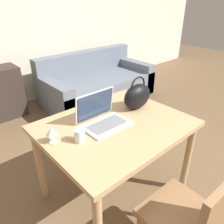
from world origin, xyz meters
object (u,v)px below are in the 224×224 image
(chair, at_px, (193,217))
(couch, at_px, (97,84))
(wine_glass, at_px, (52,132))
(laptop, at_px, (101,115))
(handbag, at_px, (137,96))
(drinking_glass, at_px, (80,136))

(chair, relative_size, couch, 0.44)
(couch, height_order, wine_glass, wine_glass)
(chair, bearing_deg, laptop, 91.88)
(wine_glass, bearing_deg, chair, -64.81)
(handbag, bearing_deg, drinking_glass, -172.78)
(couch, xyz_separation_m, drinking_glass, (-1.61, -1.85, 0.54))
(laptop, distance_m, drinking_glass, 0.30)
(chair, relative_size, wine_glass, 7.10)
(couch, relative_size, drinking_glass, 20.42)
(laptop, bearing_deg, couch, 52.86)
(laptop, bearing_deg, handbag, -1.80)
(chair, distance_m, couch, 2.96)
(couch, height_order, handbag, handbag)
(drinking_glass, relative_size, wine_glass, 0.79)
(drinking_glass, bearing_deg, laptop, 19.84)
(chair, relative_size, handbag, 2.89)
(drinking_glass, relative_size, handbag, 0.32)
(chair, distance_m, drinking_glass, 0.89)
(couch, xyz_separation_m, handbag, (-0.92, -1.77, 0.61))
(chair, xyz_separation_m, laptop, (0.00, 0.88, 0.35))
(chair, distance_m, wine_glass, 1.05)
(chair, distance_m, handbag, 1.04)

